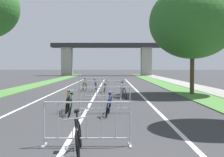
{
  "coord_description": "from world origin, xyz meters",
  "views": [
    {
      "loc": [
        1.09,
        -2.89,
        1.87
      ],
      "look_at": [
        1.0,
        20.53,
        0.89
      ],
      "focal_mm": 47.17,
      "sensor_mm": 36.0,
      "label": 1
    }
  ],
  "objects": [
    {
      "name": "lane_stripe_center",
      "position": [
        0.0,
        19.58,
        0.0
      ],
      "size": [
        0.14,
        39.15,
        0.01
      ],
      "primitive_type": "cube",
      "color": "silver",
      "rests_on": "ground"
    },
    {
      "name": "tree_right_oak_near",
      "position": [
        6.4,
        16.56,
        4.78
      ],
      "size": [
        5.71,
        5.71,
        7.22
      ],
      "color": "#4C3823",
      "rests_on": "ground"
    },
    {
      "name": "bicycle_green_5",
      "position": [
        -0.57,
        8.46,
        0.37
      ],
      "size": [
        0.53,
        1.74,
        0.97
      ],
      "rotation": [
        0.0,
        0.0,
        0.21
      ],
      "color": "black",
      "rests_on": "ground"
    },
    {
      "name": "bicycle_purple_0",
      "position": [
        -0.12,
        19.07,
        0.38
      ],
      "size": [
        0.53,
        1.72,
        1.06
      ],
      "rotation": [
        0.0,
        0.0,
        0.01
      ],
      "color": "black",
      "rests_on": "ground"
    },
    {
      "name": "bicycle_yellow_2",
      "position": [
        -0.97,
        18.99,
        0.37
      ],
      "size": [
        0.69,
        1.67,
        0.95
      ],
      "rotation": [
        0.0,
        0.0,
        3.39
      ],
      "color": "black",
      "rests_on": "ground"
    },
    {
      "name": "crowd_barrier_second",
      "position": [
        0.8,
        8.82,
        0.51
      ],
      "size": [
        2.1,
        0.53,
        1.05
      ],
      "rotation": [
        0.0,
        0.0,
        0.04
      ],
      "color": "#ADADB2",
      "rests_on": "ground"
    },
    {
      "name": "bicycle_orange_1",
      "position": [
        -0.76,
        9.18,
        0.36
      ],
      "size": [
        0.44,
        1.63,
        0.95
      ],
      "rotation": [
        0.0,
        0.0,
        3.23
      ],
      "color": "black",
      "rests_on": "ground"
    },
    {
      "name": "lane_stripe_right_lane",
      "position": [
        2.98,
        19.58,
        0.0
      ],
      "size": [
        0.14,
        39.15,
        0.01
      ],
      "primitive_type": "cube",
      "color": "silver",
      "rests_on": "ground"
    },
    {
      "name": "crowd_barrier_third",
      "position": [
        0.55,
        13.69,
        0.51
      ],
      "size": [
        2.1,
        0.53,
        1.05
      ],
      "rotation": [
        0.0,
        0.0,
        -0.04
      ],
      "color": "#ADADB2",
      "rests_on": "ground"
    },
    {
      "name": "sidewalk_path_right",
      "position": [
        8.5,
        27.69,
        0.04
      ],
      "size": [
        2.15,
        67.68,
        0.08
      ],
      "primitive_type": "cube",
      "color": "gray",
      "rests_on": "ground"
    },
    {
      "name": "crowd_barrier_fourth",
      "position": [
        -0.29,
        18.56,
        0.51
      ],
      "size": [
        2.09,
        0.47,
        1.05
      ],
      "rotation": [
        0.0,
        0.0,
        -0.02
      ],
      "color": "#ADADB2",
      "rests_on": "ground"
    },
    {
      "name": "grass_verge_right",
      "position": [
        6.42,
        27.69,
        0.03
      ],
      "size": [
        2.0,
        67.68,
        0.05
      ],
      "primitive_type": "cube",
      "color": "#477A38",
      "rests_on": "ground"
    },
    {
      "name": "overpass_bridge",
      "position": [
        0.0,
        55.93,
        4.41
      ],
      "size": [
        21.85,
        3.02,
        6.43
      ],
      "color": "#2D2D30",
      "rests_on": "ground"
    },
    {
      "name": "crowd_barrier_nearest",
      "position": [
        0.5,
        3.95,
        0.51
      ],
      "size": [
        2.08,
        0.45,
        1.05
      ],
      "rotation": [
        0.0,
        0.0,
        0.01
      ],
      "color": "#ADADB2",
      "rests_on": "ground"
    },
    {
      "name": "bicycle_silver_4",
      "position": [
        1.74,
        14.22,
        0.39
      ],
      "size": [
        0.65,
        1.72,
        1.05
      ],
      "rotation": [
        0.0,
        0.0,
        0.16
      ],
      "color": "black",
      "rests_on": "ground"
    },
    {
      "name": "grass_verge_left",
      "position": [
        -6.42,
        27.69,
        0.03
      ],
      "size": [
        2.0,
        67.68,
        0.05
      ],
      "primitive_type": "cube",
      "color": "#477A38",
      "rests_on": "ground"
    },
    {
      "name": "lane_stripe_left_lane",
      "position": [
        -2.98,
        19.58,
        0.0
      ],
      "size": [
        0.14,
        39.15,
        0.01
      ],
      "primitive_type": "cube",
      "color": "silver",
      "rests_on": "ground"
    },
    {
      "name": "bicycle_blue_6",
      "position": [
        0.97,
        8.28,
        0.37
      ],
      "size": [
        0.46,
        1.7,
        0.9
      ],
      "rotation": [
        0.0,
        0.0,
        -0.08
      ],
      "color": "black",
      "rests_on": "ground"
    },
    {
      "name": "bicycle_black_7",
      "position": [
        0.36,
        3.38,
        0.35
      ],
      "size": [
        0.45,
        1.6,
        0.91
      ],
      "rotation": [
        0.0,
        0.0,
        3.21
      ],
      "color": "black",
      "rests_on": "ground"
    },
    {
      "name": "bicycle_white_3",
      "position": [
        0.57,
        18.1,
        0.38
      ],
      "size": [
        0.43,
        1.66,
        0.92
      ],
      "rotation": [
        0.0,
        0.0,
        0.07
      ],
      "color": "black",
      "rests_on": "ground"
    }
  ]
}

